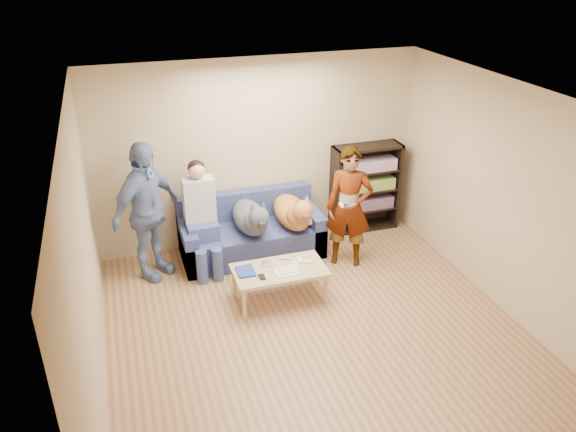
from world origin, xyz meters
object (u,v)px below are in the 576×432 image
object	(u,v)px
sofa	(251,235)
person_seated	(201,213)
camera_silver	(267,264)
notebook_blue	(246,271)
bookshelf	(365,186)
person_standing_left	(146,212)
person_standing_right	(349,207)
dog_gray	(251,218)
coffee_table	(280,272)
dog_tan	(294,212)

from	to	relation	value
sofa	person_seated	distance (m)	0.84
camera_silver	person_seated	size ratio (longest dim) A/B	0.07
sofa	person_seated	world-z (taller)	person_seated
notebook_blue	bookshelf	bearing A→B (deg)	32.53
notebook_blue	bookshelf	world-z (taller)	bookshelf
camera_silver	sofa	distance (m)	1.08
person_standing_left	person_standing_right	bearing A→B (deg)	-50.84
notebook_blue	dog_gray	distance (m)	1.01
coffee_table	bookshelf	size ratio (longest dim) A/B	0.85
person_seated	dog_gray	xyz separation A→B (m)	(0.64, -0.08, -0.13)
person_seated	bookshelf	world-z (taller)	person_seated
dog_gray	coffee_table	bearing A→B (deg)	-85.13
camera_silver	dog_gray	size ratio (longest dim) A/B	0.09
dog_gray	bookshelf	bearing A→B (deg)	13.47
notebook_blue	dog_tan	distance (m)	1.29
dog_tan	coffee_table	bearing A→B (deg)	-117.22
bookshelf	person_standing_right	bearing A→B (deg)	-126.28
person_standing_right	person_seated	world-z (taller)	person_standing_right
person_standing_right	coffee_table	xyz separation A→B (m)	(-1.12, -0.56, -0.44)
person_seated	coffee_table	xyz separation A→B (m)	(0.72, -1.06, -0.40)
sofa	bookshelf	xyz separation A→B (m)	(1.80, 0.23, 0.40)
notebook_blue	sofa	world-z (taller)	sofa
coffee_table	person_standing_right	bearing A→B (deg)	26.59
person_standing_left	person_seated	bearing A→B (deg)	-37.84
notebook_blue	coffee_table	size ratio (longest dim) A/B	0.24
notebook_blue	bookshelf	size ratio (longest dim) A/B	0.20
person_standing_left	coffee_table	size ratio (longest dim) A/B	1.64
dog_tan	bookshelf	bearing A→B (deg)	20.26
person_seated	dog_tan	bearing A→B (deg)	-4.86
dog_tan	bookshelf	size ratio (longest dim) A/B	0.90
sofa	camera_silver	bearing A→B (deg)	-93.71
camera_silver	bookshelf	world-z (taller)	bookshelf
person_standing_right	person_seated	distance (m)	1.91
person_seated	dog_tan	size ratio (longest dim) A/B	1.25
notebook_blue	sofa	distance (m)	1.20
coffee_table	bookshelf	distance (m)	2.27
dog_gray	person_seated	bearing A→B (deg)	173.02
person_standing_left	dog_gray	distance (m)	1.34
notebook_blue	sofa	size ratio (longest dim) A/B	0.14
bookshelf	person_seated	bearing A→B (deg)	-171.71
dog_gray	dog_tan	xyz separation A→B (m)	(0.58, -0.02, 0.00)
bookshelf	person_standing_left	bearing A→B (deg)	-172.98
notebook_blue	coffee_table	distance (m)	0.41
notebook_blue	coffee_table	xyz separation A→B (m)	(0.40, -0.05, -0.06)
dog_gray	camera_silver	bearing A→B (deg)	-92.41
person_standing_left	bookshelf	world-z (taller)	person_standing_left
person_standing_right	coffee_table	size ratio (longest dim) A/B	1.47
person_seated	coffee_table	bearing A→B (deg)	-55.66
dog_tan	bookshelf	distance (m)	1.34
person_standing_left	bookshelf	distance (m)	3.18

